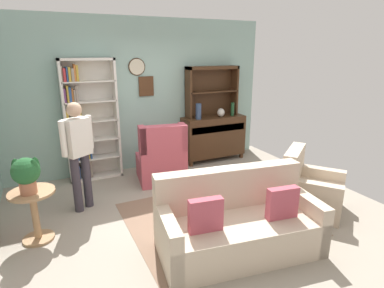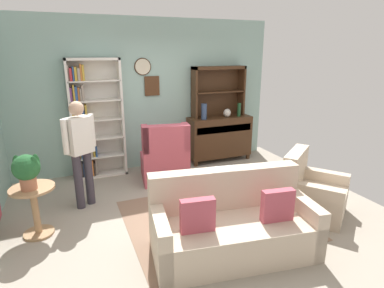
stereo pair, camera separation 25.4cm
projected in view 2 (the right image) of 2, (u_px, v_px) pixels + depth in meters
ground_plane at (191, 213)px, 4.49m from camera, size 5.40×4.60×0.02m
wall_back at (149, 95)px, 5.98m from camera, size 5.00×0.09×2.80m
area_rug at (213, 219)px, 4.30m from camera, size 2.27×2.01×0.01m
bookshelf at (93, 121)px, 5.53m from camera, size 0.90×0.30×2.10m
sideboard at (219, 136)px, 6.50m from camera, size 1.30×0.45×0.92m
sideboard_hutch at (218, 85)px, 6.29m from camera, size 1.10×0.26×1.00m
vase_tall at (204, 111)px, 6.12m from camera, size 0.11×0.11×0.31m
vase_round at (227, 113)px, 6.34m from camera, size 0.15×0.15×0.17m
bottle_wine at (239, 110)px, 6.40m from camera, size 0.07×0.07×0.27m
couch_floral at (232, 226)px, 3.56m from camera, size 1.91×1.11×0.90m
armchair_floral at (312, 194)px, 4.40m from camera, size 1.07×1.07×0.88m
wingback_chair at (165, 160)px, 5.48m from camera, size 0.90×0.91×1.05m
plant_stand at (35, 206)px, 3.84m from camera, size 0.52×0.52×0.64m
potted_plant_large at (27, 169)px, 3.65m from camera, size 0.31×0.31×0.43m
person_reading at (80, 147)px, 4.43m from camera, size 0.48×0.35×1.56m
coffee_table at (210, 188)px, 4.42m from camera, size 0.80×0.50×0.42m
book_stack at (216, 183)px, 4.36m from camera, size 0.17×0.12×0.06m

